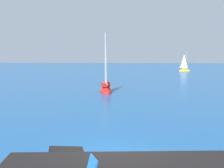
# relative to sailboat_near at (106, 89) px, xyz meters

# --- Properties ---
(ground_plane) EXTENTS (160.00, 160.00, 0.00)m
(ground_plane) POSITION_rel_sailboat_near_xyz_m (1.54, -16.01, -0.33)
(ground_plane) COLOR navy
(boulder_seaward) EXTENTS (1.71, 1.85, 1.18)m
(boulder_seaward) POSITION_rel_sailboat_near_xyz_m (0.07, -16.78, -0.33)
(boulder_seaward) COLOR black
(boulder_seaward) RESTS_ON ground
(sailboat_near) EXTENTS (1.61, 3.34, 6.07)m
(sailboat_near) POSITION_rel_sailboat_near_xyz_m (0.00, 0.00, 0.00)
(sailboat_near) COLOR red
(sailboat_near) RESTS_ON ground
(sailboat_far) EXTENTS (2.30, 1.07, 4.19)m
(sailboat_far) POSITION_rel_sailboat_near_xyz_m (12.93, 27.72, -0.10)
(sailboat_far) COLOR yellow
(sailboat_far) RESTS_ON ground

